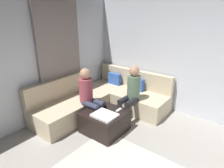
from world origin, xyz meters
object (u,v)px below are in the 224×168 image
Objects in this scene: person_on_couch_side at (89,95)px; person_on_couch_back at (131,91)px; ottoman at (105,121)px; game_remote at (119,110)px; coffee_mug at (102,104)px; sectional_couch at (104,99)px.

person_on_couch_back is at bearing 138.79° from person_on_couch_side.
game_remote reaches higher than ottoman.
ottoman is 0.63× the size of person_on_couch_back.
person_on_couch_side is (-0.59, -0.67, 0.00)m from person_on_couch_back.
coffee_mug is 0.40m from game_remote.
coffee_mug is at bearing 55.97° from person_on_couch_back.
sectional_couch is 2.12× the size of person_on_couch_side.
sectional_couch is 0.83m from person_on_couch_back.
sectional_couch is 26.84× the size of coffee_mug.
sectional_couch is 0.89m from ottoman.
person_on_couch_back is 1.00× the size of person_on_couch_side.
person_on_couch_back reaches higher than coffee_mug.
person_on_couch_back reaches higher than sectional_couch.
person_on_couch_side is (0.15, -0.62, 0.38)m from sectional_couch.
person_on_couch_side reaches higher than ottoman.
person_on_couch_back is (-0.04, 0.50, 0.23)m from game_remote.
ottoman is at bearing 84.03° from person_on_couch_side.
person_on_couch_back reaches higher than ottoman.
person_on_couch_side reaches higher than sectional_couch.
coffee_mug reaches higher than ottoman.
ottoman is 0.86m from person_on_couch_back.
coffee_mug is 0.08× the size of person_on_couch_back.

